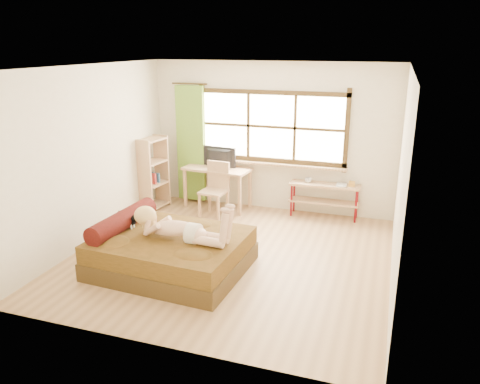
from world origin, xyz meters
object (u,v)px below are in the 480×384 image
(bookshelf, at_px, (153,173))
(woman, at_px, (178,218))
(bed, at_px, (168,251))
(pipe_shelf, at_px, (325,193))
(chair, at_px, (216,186))
(desk, at_px, (217,173))
(kitten, at_px, (128,220))

(bookshelf, bearing_deg, woman, -46.25)
(bed, height_order, woman, woman)
(pipe_shelf, relative_size, bookshelf, 0.92)
(bed, height_order, chair, chair)
(pipe_shelf, bearing_deg, woman, -119.77)
(pipe_shelf, height_order, bookshelf, bookshelf)
(pipe_shelf, distance_m, bookshelf, 3.18)
(desk, bearing_deg, bookshelf, -153.88)
(woman, height_order, pipe_shelf, woman)
(chair, relative_size, pipe_shelf, 0.78)
(bed, height_order, bookshelf, bookshelf)
(kitten, distance_m, bookshelf, 2.22)
(woman, bearing_deg, bookshelf, 128.79)
(desk, xyz_separation_m, pipe_shelf, (2.01, 0.12, -0.22))
(bed, distance_m, bookshelf, 2.63)
(bed, relative_size, kitten, 6.97)
(pipe_shelf, bearing_deg, chair, -166.43)
(bed, relative_size, chair, 2.12)
(kitten, xyz_separation_m, pipe_shelf, (2.41, 2.61, -0.16))
(desk, xyz_separation_m, chair, (0.11, -0.36, -0.13))
(woman, relative_size, kitten, 4.67)
(desk, height_order, bookshelf, bookshelf)
(pipe_shelf, bearing_deg, desk, -177.26)
(woman, relative_size, bookshelf, 1.02)
(chair, xyz_separation_m, pipe_shelf, (1.90, 0.48, -0.09))
(woman, distance_m, bookshelf, 2.76)
(chair, distance_m, pipe_shelf, 1.96)
(bed, bearing_deg, woman, -11.52)
(kitten, relative_size, pipe_shelf, 0.24)
(bed, distance_m, kitten, 0.76)
(chair, bearing_deg, bed, -79.25)
(kitten, bearing_deg, woman, -6.41)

